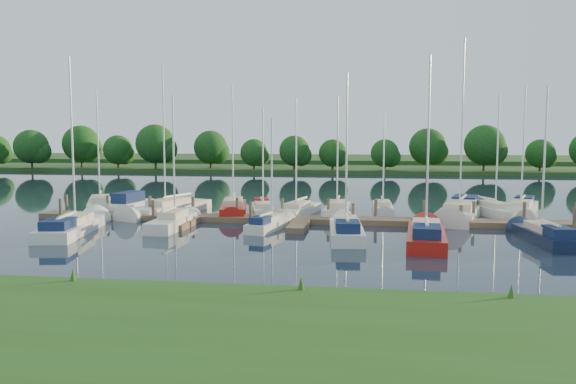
# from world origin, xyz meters

# --- Properties ---
(ground) EXTENTS (260.00, 260.00, 0.00)m
(ground) POSITION_xyz_m (0.00, 0.00, 0.00)
(ground) COLOR #192533
(ground) RESTS_ON ground
(near_bank) EXTENTS (90.00, 10.00, 0.50)m
(near_bank) POSITION_xyz_m (0.00, -16.00, 0.25)
(near_bank) COLOR #264D16
(near_bank) RESTS_ON ground
(dock) EXTENTS (40.00, 6.00, 0.40)m
(dock) POSITION_xyz_m (0.00, 7.31, 0.20)
(dock) COLOR brown
(dock) RESTS_ON ground
(mooring_pilings) EXTENTS (38.24, 2.84, 2.00)m
(mooring_pilings) POSITION_xyz_m (0.00, 8.43, 0.60)
(mooring_pilings) COLOR #473D33
(mooring_pilings) RESTS_ON ground
(far_shore) EXTENTS (180.00, 30.00, 0.60)m
(far_shore) POSITION_xyz_m (0.00, 75.00, 0.30)
(far_shore) COLOR #23451A
(far_shore) RESTS_ON ground
(distant_hill) EXTENTS (220.00, 40.00, 1.40)m
(distant_hill) POSITION_xyz_m (0.00, 100.00, 0.70)
(distant_hill) COLOR #2D4C21
(distant_hill) RESTS_ON ground
(treeline) EXTENTS (147.69, 9.89, 8.22)m
(treeline) POSITION_xyz_m (4.96, 61.93, 4.03)
(treeline) COLOR #38281C
(treeline) RESTS_ON ground
(sailboat_n_0) EXTENTS (4.69, 7.91, 10.43)m
(sailboat_n_0) POSITION_xyz_m (-17.85, 12.62, 0.28)
(sailboat_n_0) COLOR silver
(sailboat_n_0) RESTS_ON ground
(motorboat) EXTENTS (2.53, 6.45, 1.93)m
(motorboat) POSITION_xyz_m (-15.42, 12.55, 0.38)
(motorboat) COLOR silver
(motorboat) RESTS_ON ground
(sailboat_n_2) EXTENTS (4.70, 9.65, 12.22)m
(sailboat_n_2) POSITION_xyz_m (-11.35, 11.11, 0.28)
(sailboat_n_2) COLOR silver
(sailboat_n_2) RESTS_ON ground
(sailboat_n_3) EXTENTS (3.30, 8.25, 10.60)m
(sailboat_n_3) POSITION_xyz_m (-6.02, 11.55, 0.29)
(sailboat_n_3) COLOR #AA150F
(sailboat_n_3) RESTS_ON ground
(sailboat_n_4) EXTENTS (2.99, 6.85, 8.73)m
(sailboat_n_4) POSITION_xyz_m (-3.68, 11.83, 0.31)
(sailboat_n_4) COLOR silver
(sailboat_n_4) RESTS_ON ground
(sailboat_n_5) EXTENTS (3.06, 7.43, 9.46)m
(sailboat_n_5) POSITION_xyz_m (-0.90, 11.67, 0.27)
(sailboat_n_5) COLOR silver
(sailboat_n_5) RESTS_ON ground
(sailboat_n_6) EXTENTS (1.87, 7.53, 9.73)m
(sailboat_n_6) POSITION_xyz_m (2.23, 12.20, 0.28)
(sailboat_n_6) COLOR silver
(sailboat_n_6) RESTS_ON ground
(sailboat_n_7) EXTENTS (1.61, 6.42, 8.28)m
(sailboat_n_7) POSITION_xyz_m (5.84, 14.44, 0.27)
(sailboat_n_7) COLOR silver
(sailboat_n_7) RESTS_ON ground
(sailboat_n_8) EXTENTS (5.09, 11.10, 13.91)m
(sailboat_n_8) POSITION_xyz_m (11.65, 12.20, 0.33)
(sailboat_n_8) COLOR silver
(sailboat_n_8) RESTS_ON ground
(sailboat_n_9) EXTENTS (3.94, 7.53, 9.79)m
(sailboat_n_9) POSITION_xyz_m (14.35, 13.46, 0.28)
(sailboat_n_9) COLOR silver
(sailboat_n_9) RESTS_ON ground
(sailboat_n_10) EXTENTS (4.26, 8.23, 10.51)m
(sailboat_n_10) POSITION_xyz_m (16.91, 15.28, 0.32)
(sailboat_n_10) COLOR silver
(sailboat_n_10) RESTS_ON ground
(sailboat_s_0) EXTENTS (3.56, 9.32, 11.68)m
(sailboat_s_0) POSITION_xyz_m (-14.21, 1.59, 0.33)
(sailboat_s_0) COLOR silver
(sailboat_s_0) RESTS_ON ground
(sailboat_s_1) EXTENTS (1.71, 7.14, 9.43)m
(sailboat_s_1) POSITION_xyz_m (-8.47, 4.41, 0.29)
(sailboat_s_1) COLOR silver
(sailboat_s_1) RESTS_ON ground
(sailboat_s_2) EXTENTS (2.50, 5.98, 7.72)m
(sailboat_s_2) POSITION_xyz_m (-1.87, 4.70, 0.31)
(sailboat_s_2) COLOR silver
(sailboat_s_2) RESTS_ON ground
(sailboat_s_3) EXTENTS (2.46, 8.18, 10.49)m
(sailboat_s_3) POSITION_xyz_m (3.29, 2.46, 0.34)
(sailboat_s_3) COLOR silver
(sailboat_s_3) RESTS_ON ground
(sailboat_s_4) EXTENTS (2.76, 8.90, 11.35)m
(sailboat_s_4) POSITION_xyz_m (7.99, 1.32, 0.34)
(sailboat_s_4) COLOR #AA150F
(sailboat_s_4) RESTS_ON ground
(sailboat_s_5) EXTENTS (2.31, 7.38, 9.51)m
(sailboat_s_5) POSITION_xyz_m (14.80, 2.23, 0.33)
(sailboat_s_5) COLOR #0F1933
(sailboat_s_5) RESTS_ON ground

